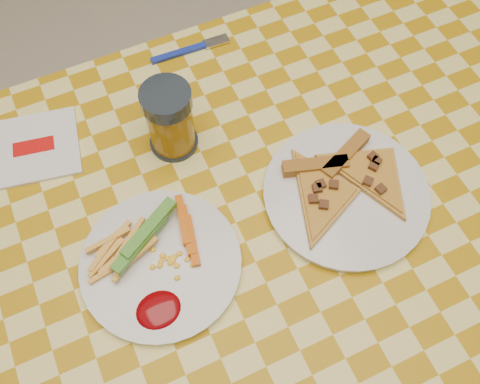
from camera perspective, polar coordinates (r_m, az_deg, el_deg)
name	(u,v)px	position (r m, az deg, el deg)	size (l,w,h in m)	color
ground	(243,348)	(1.53, 0.33, -16.30)	(8.00, 8.00, 0.00)	beige
table	(245,259)	(0.87, 0.56, -7.20)	(1.28, 0.88, 0.76)	silver
plate_left	(161,264)	(0.80, -8.42, -7.63)	(0.23, 0.23, 0.01)	silver
plate_right	(346,194)	(0.85, 11.22, -0.26)	(0.25, 0.25, 0.01)	silver
fries_veggies	(150,253)	(0.79, -9.57, -6.41)	(0.19, 0.18, 0.04)	#F5B34E
pizza_slices	(344,182)	(0.84, 11.05, 1.08)	(0.28, 0.23, 0.02)	#BA9239
drink_glass	(170,120)	(0.85, -7.48, 7.62)	(0.08, 0.08, 0.13)	black
napkin	(34,148)	(0.94, -21.10, 4.45)	(0.17, 0.16, 0.01)	white
fork	(191,49)	(1.02, -5.23, 14.95)	(0.15, 0.02, 0.01)	#162898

